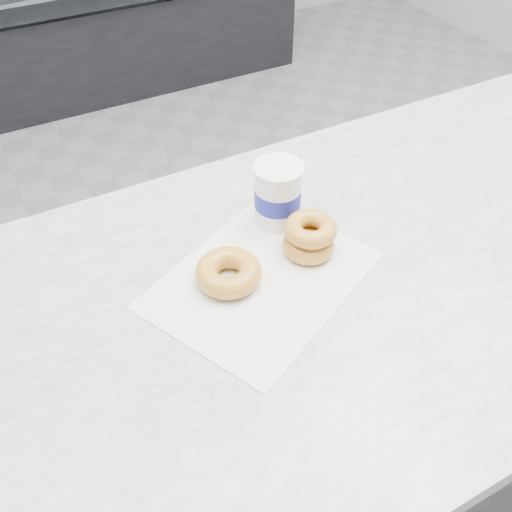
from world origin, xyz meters
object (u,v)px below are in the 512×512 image
at_px(counter, 379,387).
at_px(donut_single, 228,272).
at_px(coffee_cup, 278,194).
at_px(donut_stack, 310,237).

bearing_deg(counter, donut_single, 169.17).
height_order(counter, coffee_cup, coffee_cup).
relative_size(donut_single, donut_stack, 0.86).
distance_m(donut_single, donut_stack, 0.15).
bearing_deg(coffee_cup, donut_single, -124.95).
relative_size(counter, donut_stack, 24.85).
height_order(donut_single, coffee_cup, coffee_cup).
bearing_deg(coffee_cup, counter, -19.02).
xyz_separation_m(counter, donut_stack, (-0.18, 0.06, 0.48)).
xyz_separation_m(donut_stack, coffee_cup, (-0.01, 0.10, 0.03)).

